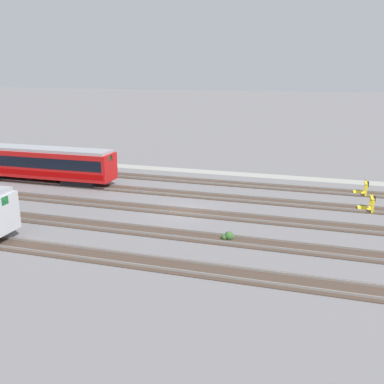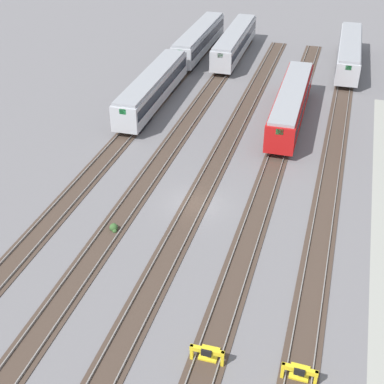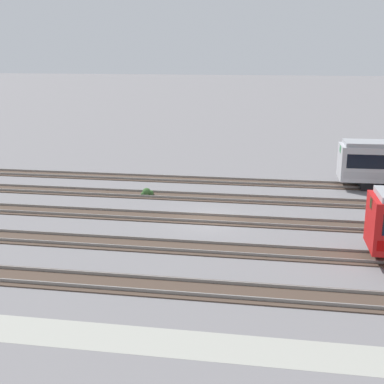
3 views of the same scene
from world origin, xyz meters
name	(u,v)px [view 1 (image 1 of 3)]	position (x,y,z in m)	size (l,w,h in m)	color
ground_plane	(181,212)	(0.00, 0.00, 0.00)	(400.00, 400.00, 0.00)	slate
service_walkway	(222,173)	(0.00, -14.99, 0.00)	(54.00, 2.00, 0.01)	#9E9E93
rail_track_nearest	(212,182)	(0.00, -10.34, 0.04)	(90.00, 2.23, 0.21)	#47382D
rail_track_near_inner	(198,195)	(0.00, -5.17, 0.04)	(90.00, 2.24, 0.21)	#47382D
rail_track_middle	(181,211)	(0.00, 0.00, 0.04)	(90.00, 2.24, 0.21)	#47382D
rail_track_far_inner	(158,232)	(0.00, 5.17, 0.04)	(90.00, 2.23, 0.21)	#47382D
rail_track_farthest	(128,260)	(0.00, 10.34, 0.04)	(90.00, 2.23, 0.21)	#47382D
subway_car_front_row_rightmost	(33,163)	(18.09, -5.22, 2.04)	(18.03, 3.04, 3.70)	#B71414
bumper_stop_nearest_track	(363,189)	(-14.93, -10.34, 0.51)	(1.36, 2.00, 1.22)	yellow
bumper_stop_near_inner_track	(369,204)	(-15.11, -5.17, 0.51)	(1.35, 2.00, 1.22)	yellow
weed_clump	(228,236)	(-5.23, 5.02, 0.24)	(0.92, 0.70, 0.64)	#38602D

